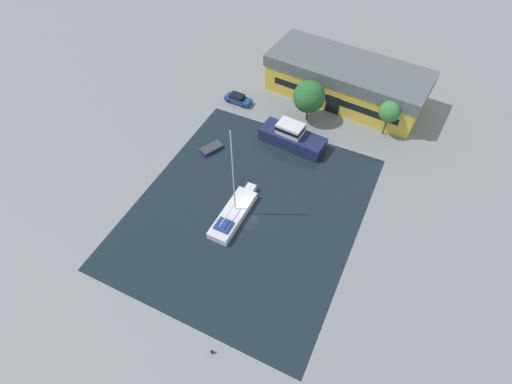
{
  "coord_description": "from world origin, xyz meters",
  "views": [
    {
      "loc": [
        14.81,
        -28.33,
        42.32
      ],
      "look_at": [
        0.0,
        2.52,
        1.0
      ],
      "focal_mm": 28.0,
      "sensor_mm": 36.0,
      "label": 1
    }
  ],
  "objects_px": {
    "small_dinghy": "(211,148)",
    "quay_tree_by_water": "(390,111)",
    "motor_cruiser": "(292,137)",
    "warehouse_building": "(346,80)",
    "sailboat_moored": "(234,213)",
    "quay_tree_near_building": "(309,97)",
    "parked_car": "(238,99)"
  },
  "relations": [
    {
      "from": "small_dinghy",
      "to": "quay_tree_by_water",
      "type": "bearing_deg",
      "value": -119.71
    },
    {
      "from": "motor_cruiser",
      "to": "small_dinghy",
      "type": "relative_size",
      "value": 2.79
    },
    {
      "from": "warehouse_building",
      "to": "small_dinghy",
      "type": "height_order",
      "value": "warehouse_building"
    },
    {
      "from": "quay_tree_by_water",
      "to": "sailboat_moored",
      "type": "relative_size",
      "value": 0.42
    },
    {
      "from": "warehouse_building",
      "to": "quay_tree_by_water",
      "type": "xyz_separation_m",
      "value": [
        8.48,
        -6.34,
        1.11
      ]
    },
    {
      "from": "motor_cruiser",
      "to": "quay_tree_near_building",
      "type": "bearing_deg",
      "value": 5.1
    },
    {
      "from": "quay_tree_near_building",
      "to": "quay_tree_by_water",
      "type": "relative_size",
      "value": 1.15
    },
    {
      "from": "warehouse_building",
      "to": "quay_tree_by_water",
      "type": "distance_m",
      "value": 10.64
    },
    {
      "from": "parked_car",
      "to": "sailboat_moored",
      "type": "xyz_separation_m",
      "value": [
        10.41,
        -21.41,
        -0.14
      ]
    },
    {
      "from": "motor_cruiser",
      "to": "small_dinghy",
      "type": "xyz_separation_m",
      "value": [
        -10.36,
        -6.5,
        -1.05
      ]
    },
    {
      "from": "warehouse_building",
      "to": "sailboat_moored",
      "type": "bearing_deg",
      "value": -94.15
    },
    {
      "from": "quay_tree_near_building",
      "to": "motor_cruiser",
      "type": "height_order",
      "value": "quay_tree_near_building"
    },
    {
      "from": "quay_tree_near_building",
      "to": "sailboat_moored",
      "type": "xyz_separation_m",
      "value": [
        -1.57,
        -22.35,
        -3.8
      ]
    },
    {
      "from": "parked_car",
      "to": "motor_cruiser",
      "type": "relative_size",
      "value": 0.44
    },
    {
      "from": "quay_tree_near_building",
      "to": "sailboat_moored",
      "type": "height_order",
      "value": "sailboat_moored"
    },
    {
      "from": "small_dinghy",
      "to": "parked_car",
      "type": "bearing_deg",
      "value": -55.42
    },
    {
      "from": "warehouse_building",
      "to": "small_dinghy",
      "type": "xyz_separation_m",
      "value": [
        -13.94,
        -21.05,
        -2.99
      ]
    },
    {
      "from": "parked_car",
      "to": "small_dinghy",
      "type": "bearing_deg",
      "value": 10.21
    },
    {
      "from": "quay_tree_by_water",
      "to": "warehouse_building",
      "type": "bearing_deg",
      "value": 143.23
    },
    {
      "from": "quay_tree_near_building",
      "to": "small_dinghy",
      "type": "bearing_deg",
      "value": -129.19
    },
    {
      "from": "quay_tree_near_building",
      "to": "small_dinghy",
      "type": "relative_size",
      "value": 1.87
    },
    {
      "from": "quay_tree_near_building",
      "to": "small_dinghy",
      "type": "xyz_separation_m",
      "value": [
        -10.41,
        -12.76,
        -4.16
      ]
    },
    {
      "from": "quay_tree_near_building",
      "to": "small_dinghy",
      "type": "distance_m",
      "value": 16.99
    },
    {
      "from": "quay_tree_by_water",
      "to": "small_dinghy",
      "type": "xyz_separation_m",
      "value": [
        -22.42,
        -14.72,
        -4.09
      ]
    },
    {
      "from": "motor_cruiser",
      "to": "small_dinghy",
      "type": "distance_m",
      "value": 12.28
    },
    {
      "from": "parked_car",
      "to": "warehouse_building",
      "type": "bearing_deg",
      "value": 123.4
    },
    {
      "from": "quay_tree_near_building",
      "to": "small_dinghy",
      "type": "height_order",
      "value": "quay_tree_near_building"
    },
    {
      "from": "parked_car",
      "to": "motor_cruiser",
      "type": "height_order",
      "value": "motor_cruiser"
    },
    {
      "from": "quay_tree_near_building",
      "to": "parked_car",
      "type": "distance_m",
      "value": 12.56
    },
    {
      "from": "sailboat_moored",
      "to": "motor_cruiser",
      "type": "distance_m",
      "value": 16.17
    },
    {
      "from": "quay_tree_by_water",
      "to": "sailboat_moored",
      "type": "distance_m",
      "value": 28.09
    },
    {
      "from": "sailboat_moored",
      "to": "small_dinghy",
      "type": "distance_m",
      "value": 13.05
    }
  ]
}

